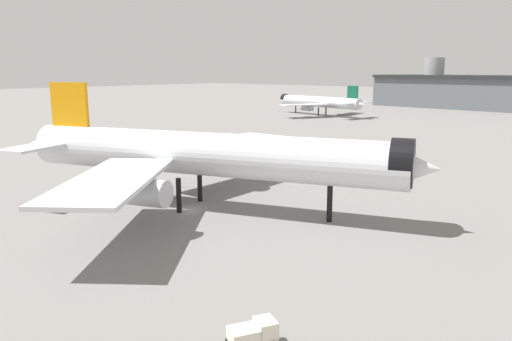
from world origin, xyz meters
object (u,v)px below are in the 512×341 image
Objects in this scene: airliner_near_gate at (204,155)px; airliner_far_taxiway at (319,102)px; baggage_tug_wing at (254,334)px; traffic_cone_near_nose at (156,164)px.

airliner_far_taxiway is at bearing 97.15° from airliner_near_gate.
airliner_near_gate is 1.22× the size of airliner_far_taxiway.
airliner_near_gate is 15.75× the size of baggage_tug_wing.
airliner_far_taxiway is 12.88× the size of baggage_tug_wing.
traffic_cone_near_nose is (-28.43, 13.95, -6.90)m from airliner_near_gate.
airliner_near_gate is at bearing 126.83° from airliner_far_taxiway.
airliner_near_gate is 94.49× the size of traffic_cone_near_nose.
airliner_near_gate reaches higher than airliner_far_taxiway.
baggage_tug_wing is (26.94, -21.03, -6.22)m from airliner_near_gate.
airliner_near_gate reaches higher than traffic_cone_near_nose.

